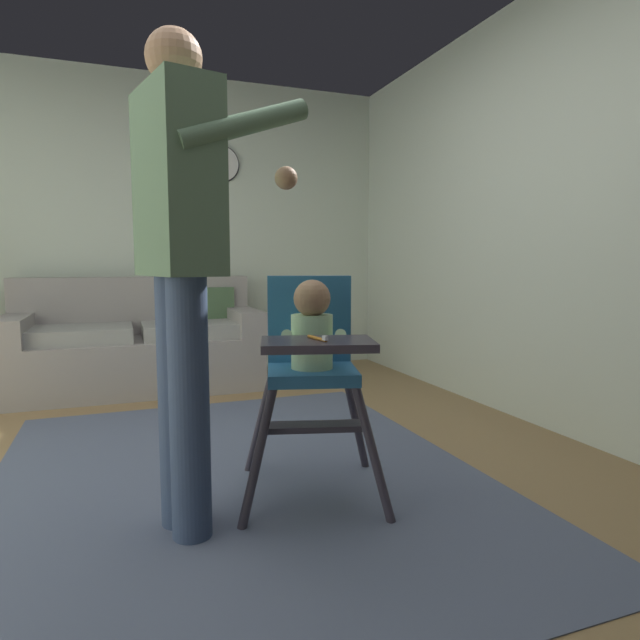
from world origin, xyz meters
TOP-DOWN VIEW (x-y plane):
  - ground at (0.00, 0.00)m, footprint 5.61×6.75m
  - wall_far at (0.00, 2.61)m, footprint 4.81×0.06m
  - wall_right at (2.03, 0.30)m, footprint 0.06×5.75m
  - area_rug at (0.16, 0.04)m, footprint 2.13×2.67m
  - couch at (-0.21, 2.09)m, footprint 1.85×0.86m
  - high_chair at (0.41, -0.23)m, footprint 0.74×0.83m
  - adult_standing at (-0.12, -0.36)m, footprint 0.59×0.50m
  - wall_clock at (0.55, 2.56)m, footprint 0.33×0.04m

SIDE VIEW (x-z plane):
  - ground at x=0.00m, z-range -0.10..0.00m
  - area_rug at x=0.16m, z-range 0.00..0.01m
  - couch at x=-0.21m, z-range -0.10..0.76m
  - high_chair at x=0.41m, z-range 0.17..1.09m
  - adult_standing at x=-0.12m, z-range 0.12..1.87m
  - wall_far at x=0.00m, z-range 0.00..2.57m
  - wall_right at x=2.03m, z-range 0.00..2.57m
  - wall_clock at x=0.55m, z-range 1.68..2.01m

